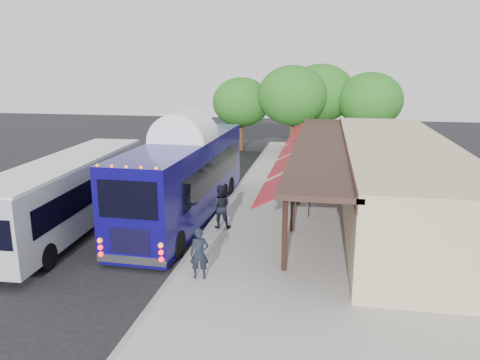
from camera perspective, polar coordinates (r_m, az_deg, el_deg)
The scene contains 15 objects.
ground at distance 21.03m, azimuth -4.02°, elevation -6.12°, with size 90.00×90.00×0.00m, color black.
sidewalk at distance 24.20m, azimuth 9.95°, elevation -3.41°, with size 10.00×40.00×0.15m, color #9E9B93.
curb at distance 24.69m, azimuth -1.62°, elevation -2.84°, with size 0.20×40.00×0.16m, color gray.
station_shelter at distance 23.98m, azimuth 18.23°, elevation 0.32°, with size 8.15×20.00×3.60m.
coach_bus at distance 22.29m, azimuth -6.71°, elevation 0.80°, with size 2.95×12.72×4.04m.
city_bus at distance 21.91m, azimuth -20.19°, elevation -1.31°, with size 3.17×11.96×3.18m.
ped_a at distance 15.92m, azimuth -4.96°, elevation -8.95°, with size 0.64×0.42×1.75m, color black.
ped_b at distance 20.58m, azimuth -2.43°, elevation -3.25°, with size 0.95×0.74×1.95m, color black.
ped_c at distance 30.16m, azimuth 7.12°, elevation 1.78°, with size 0.89×0.37×1.52m, color black.
ped_d at distance 32.00m, azimuth 7.34°, elevation 2.85°, with size 1.24×0.71×1.93m, color black.
sign_board at distance 22.32m, azimuth 8.42°, elevation -2.68°, with size 0.06×0.49×1.07m.
tree_left at distance 38.16m, azimuth 6.42°, elevation 10.20°, with size 5.60×5.60×7.17m.
tree_mid at distance 40.39m, azimuth 9.80°, elevation 10.38°, with size 5.68×5.68×7.27m.
tree_right at distance 39.06m, azimuth 15.56°, elevation 9.35°, with size 5.18×5.18×6.64m.
tree_far at distance 39.63m, azimuth 0.17°, elevation 9.46°, with size 4.82×4.82×6.18m.
Camera 1 is at (4.99, -19.12, 7.19)m, focal length 35.00 mm.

